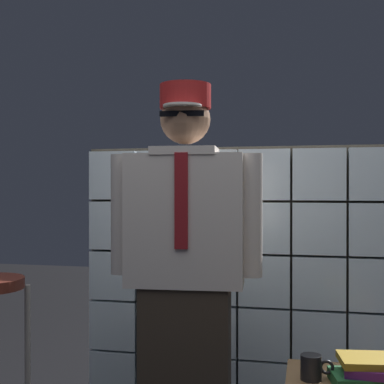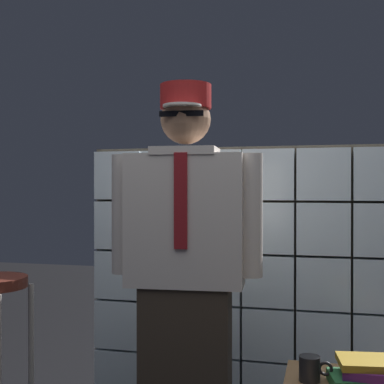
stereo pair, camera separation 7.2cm
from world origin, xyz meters
name	(u,v)px [view 2 (the right image)]	position (x,y,z in m)	size (l,w,h in m)	color
glass_block_wall	(242,280)	(0.00, 1.21, 0.73)	(1.79, 0.10, 1.49)	silver
standing_person	(186,270)	(-0.14, 0.51, 0.88)	(0.68, 0.30, 1.69)	#382D23
book_stack	(365,374)	(0.59, 0.31, 0.56)	(0.26, 0.21, 0.10)	#1E592D
coffee_mug	(311,369)	(0.40, 0.32, 0.56)	(0.13, 0.08, 0.09)	black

